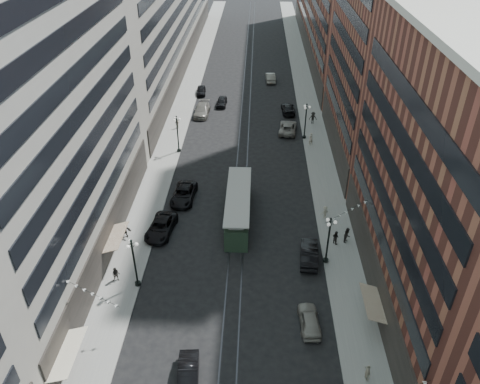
# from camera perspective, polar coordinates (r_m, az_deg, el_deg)

# --- Properties ---
(ground) EXTENTS (220.00, 220.00, 0.00)m
(ground) POSITION_cam_1_polar(r_m,az_deg,el_deg) (71.93, 0.45, 6.64)
(ground) COLOR black
(ground) RESTS_ON ground
(sidewalk_west) EXTENTS (4.00, 180.00, 0.15)m
(sidewalk_west) POSITION_cam_1_polar(r_m,az_deg,el_deg) (81.95, -7.16, 9.90)
(sidewalk_west) COLOR gray
(sidewalk_west) RESTS_ON ground
(sidewalk_east) EXTENTS (4.00, 180.00, 0.15)m
(sidewalk_east) POSITION_cam_1_polar(r_m,az_deg,el_deg) (81.46, 8.54, 9.64)
(sidewalk_east) COLOR gray
(sidewalk_east) RESTS_ON ground
(rail_west) EXTENTS (0.12, 180.00, 0.02)m
(rail_west) POSITION_cam_1_polar(r_m,az_deg,el_deg) (81.01, 0.17, 9.82)
(rail_west) COLOR #2D2D33
(rail_west) RESTS_ON ground
(rail_east) EXTENTS (0.12, 180.00, 0.02)m
(rail_east) POSITION_cam_1_polar(r_m,az_deg,el_deg) (80.98, 1.17, 9.81)
(rail_east) COLOR #2D2D33
(rail_east) RESTS_ON ground
(building_west_mid) EXTENTS (8.00, 36.00, 28.00)m
(building_west_mid) POSITION_cam_1_polar(r_m,az_deg,el_deg) (45.56, -22.65, 7.03)
(building_west_mid) COLOR #9A9789
(building_west_mid) RESTS_ON ground
(building_east_mid) EXTENTS (8.00, 30.00, 24.00)m
(building_east_mid) POSITION_cam_1_polar(r_m,az_deg,el_deg) (41.01, 23.54, 0.67)
(building_east_mid) COLOR brown
(building_east_mid) RESTS_ON ground
(lamppost_sw_far) EXTENTS (1.03, 1.14, 5.52)m
(lamppost_sw_far) POSITION_cam_1_polar(r_m,az_deg,el_deg) (44.85, -12.76, -8.25)
(lamppost_sw_far) COLOR black
(lamppost_sw_far) RESTS_ON sidewalk_west
(lamppost_sw_mid) EXTENTS (1.03, 1.14, 5.52)m
(lamppost_sw_mid) POSITION_cam_1_polar(r_m,az_deg,el_deg) (66.96, -7.62, 7.17)
(lamppost_sw_mid) COLOR black
(lamppost_sw_mid) RESTS_ON sidewalk_west
(lamppost_se_far) EXTENTS (1.03, 1.14, 5.52)m
(lamppost_se_far) POSITION_cam_1_polar(r_m,az_deg,el_deg) (47.11, 10.73, -5.62)
(lamppost_se_far) COLOR black
(lamppost_se_far) RESTS_ON sidewalk_east
(lamppost_se_mid) EXTENTS (1.03, 1.14, 5.52)m
(lamppost_se_mid) POSITION_cam_1_polar(r_m,az_deg,el_deg) (70.96, 8.00, 8.69)
(lamppost_se_mid) COLOR black
(lamppost_se_mid) RESTS_ON sidewalk_east
(streetcar) EXTENTS (2.69, 12.15, 3.36)m
(streetcar) POSITION_cam_1_polar(r_m,az_deg,el_deg) (53.22, -0.22, -1.93)
(streetcar) COLOR #233726
(streetcar) RESTS_ON ground
(car_2) EXTENTS (3.27, 5.82, 1.54)m
(car_2) POSITION_cam_1_polar(r_m,az_deg,el_deg) (52.34, -9.60, -4.23)
(car_2) COLOR black
(car_2) RESTS_ON ground
(car_4) EXTENTS (1.95, 4.30, 1.43)m
(car_4) POSITION_cam_1_polar(r_m,az_deg,el_deg) (42.43, 8.46, -15.17)
(car_4) COLOR gray
(car_4) RESTS_ON ground
(car_5) EXTENTS (1.94, 4.59, 1.47)m
(car_5) POSITION_cam_1_polar(r_m,az_deg,el_deg) (38.76, -6.33, -21.35)
(car_5) COLOR black
(car_5) RESTS_ON ground
(pedestrian_2) EXTENTS (0.77, 0.45, 1.56)m
(pedestrian_2) POSITION_cam_1_polar(r_m,az_deg,el_deg) (47.19, -14.88, -9.68)
(pedestrian_2) COLOR black
(pedestrian_2) RESTS_ON sidewalk_west
(pedestrian_4) EXTENTS (0.56, 0.98, 1.58)m
(pedestrian_4) POSITION_cam_1_polar(r_m,az_deg,el_deg) (39.70, 15.29, -20.46)
(pedestrian_4) COLOR #B1AA93
(pedestrian_4) RESTS_ON sidewalk_east
(car_7) EXTENTS (3.01, 5.81, 1.57)m
(car_7) POSITION_cam_1_polar(r_m,az_deg,el_deg) (57.35, -6.87, -0.25)
(car_7) COLOR black
(car_7) RESTS_ON ground
(car_8) EXTENTS (2.51, 5.82, 1.67)m
(car_8) POSITION_cam_1_polar(r_m,az_deg,el_deg) (79.62, -4.65, 9.93)
(car_8) COLOR slate
(car_8) RESTS_ON ground
(car_9) EXTENTS (1.89, 4.16, 1.39)m
(car_9) POSITION_cam_1_polar(r_m,az_deg,el_deg) (88.29, -4.77, 12.22)
(car_9) COLOR black
(car_9) RESTS_ON ground
(car_10) EXTENTS (2.14, 5.10, 1.64)m
(car_10) POSITION_cam_1_polar(r_m,az_deg,el_deg) (48.61, 8.42, -7.42)
(car_10) COLOR black
(car_10) RESTS_ON ground
(car_11) EXTENTS (3.18, 5.77, 1.53)m
(car_11) POSITION_cam_1_polar(r_m,az_deg,el_deg) (73.78, 5.85, 7.84)
(car_11) COLOR gray
(car_11) RESTS_ON ground
(car_12) EXTENTS (2.36, 5.26, 1.50)m
(car_12) POSITION_cam_1_polar(r_m,az_deg,el_deg) (80.60, 5.88, 10.09)
(car_12) COLOR black
(car_12) RESTS_ON ground
(car_13) EXTENTS (1.89, 4.22, 1.41)m
(car_13) POSITION_cam_1_polar(r_m,az_deg,el_deg) (83.09, -2.25, 10.94)
(car_13) COLOR black
(car_13) RESTS_ON ground
(car_14) EXTENTS (2.00, 5.07, 1.64)m
(car_14) POSITION_cam_1_polar(r_m,az_deg,el_deg) (94.53, 3.73, 13.79)
(car_14) COLOR slate
(car_14) RESTS_ON ground
(pedestrian_5) EXTENTS (1.76, 0.68, 1.84)m
(pedestrian_5) POSITION_cam_1_polar(r_m,az_deg,el_deg) (52.28, -13.95, -4.47)
(pedestrian_5) COLOR black
(pedestrian_5) RESTS_ON sidewalk_west
(pedestrian_6) EXTENTS (0.96, 0.69, 1.50)m
(pedestrian_6) POSITION_cam_1_polar(r_m,az_deg,el_deg) (74.93, -7.65, 8.24)
(pedestrian_6) COLOR #A6A089
(pedestrian_6) RESTS_ON sidewalk_west
(pedestrian_7) EXTENTS (0.81, 0.84, 1.56)m
(pedestrian_7) POSITION_cam_1_polar(r_m,az_deg,el_deg) (50.97, 11.58, -5.42)
(pedestrian_7) COLOR black
(pedestrian_7) RESTS_ON sidewalk_east
(pedestrian_8) EXTENTS (0.84, 0.74, 1.92)m
(pedestrian_8) POSITION_cam_1_polar(r_m,az_deg,el_deg) (69.86, 8.62, 6.42)
(pedestrian_8) COLOR #B5A996
(pedestrian_8) RESTS_ON sidewalk_east
(pedestrian_9) EXTENTS (1.27, 0.56, 1.94)m
(pedestrian_9) POSITION_cam_1_polar(r_m,az_deg,el_deg) (76.72, 8.88, 8.93)
(pedestrian_9) COLOR black
(pedestrian_9) RESTS_ON sidewalk_east
(pedestrian_extra_0) EXTENTS (1.08, 0.72, 1.55)m
(pedestrian_extra_0) POSITION_cam_1_polar(r_m,az_deg,el_deg) (54.48, 10.32, -2.43)
(pedestrian_extra_0) COLOR #9D9782
(pedestrian_extra_0) RESTS_ON sidewalk_east
(pedestrian_extra_1) EXTENTS (0.78, 0.98, 1.76)m
(pedestrian_extra_1) POSITION_cam_1_polar(r_m,az_deg,el_deg) (51.39, 12.95, -5.11)
(pedestrian_extra_1) COLOR black
(pedestrian_extra_1) RESTS_ON sidewalk_east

